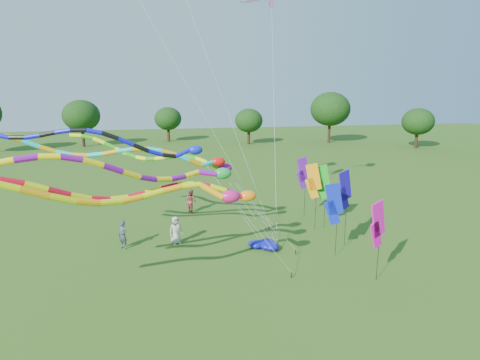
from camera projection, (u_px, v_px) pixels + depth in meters
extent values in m
plane|color=#2B5215|center=(251.00, 285.00, 19.92)|extent=(160.00, 160.00, 0.00)
cylinder|color=#382314|center=(414.00, 142.00, 62.93)|extent=(0.50, 0.50, 2.59)
ellipsoid|color=#11330E|center=(416.00, 120.00, 62.17)|extent=(5.48, 5.48, 4.65)
cylinder|color=#382314|center=(330.00, 133.00, 74.78)|extent=(0.50, 0.50, 2.65)
ellipsoid|color=#11330E|center=(331.00, 114.00, 74.00)|extent=(5.60, 5.60, 4.76)
cylinder|color=#382314|center=(249.00, 133.00, 70.54)|extent=(0.50, 0.50, 3.51)
ellipsoid|color=#11330E|center=(249.00, 107.00, 69.51)|extent=(7.42, 7.42, 6.30)
cylinder|color=#382314|center=(168.00, 134.00, 74.15)|extent=(0.50, 0.50, 2.57)
ellipsoid|color=#11330E|center=(167.00, 115.00, 73.40)|extent=(5.43, 5.43, 4.62)
cylinder|color=#382314|center=(86.00, 141.00, 63.82)|extent=(0.50, 0.50, 2.57)
ellipsoid|color=#11330E|center=(85.00, 120.00, 63.06)|extent=(5.43, 5.43, 4.61)
cylinder|color=black|center=(296.00, 252.00, 23.57)|extent=(0.05, 0.05, 0.30)
cylinder|color=silver|center=(273.00, 224.00, 22.45)|extent=(0.02, 0.02, 4.86)
ellipsoid|color=orange|center=(248.00, 196.00, 21.35)|extent=(0.94, 0.60, 0.60)
cylinder|color=red|center=(234.00, 194.00, 21.07)|extent=(0.27, 0.27, 0.94)
cylinder|color=yellow|center=(218.00, 188.00, 20.79)|extent=(0.27, 0.27, 0.90)
cylinder|color=red|center=(202.00, 185.00, 20.51)|extent=(0.27, 0.27, 0.86)
cylinder|color=yellow|center=(186.00, 184.00, 20.21)|extent=(0.27, 0.27, 0.84)
cylinder|color=red|center=(169.00, 187.00, 19.88)|extent=(0.27, 0.27, 0.84)
cylinder|color=yellow|center=(153.00, 191.00, 19.51)|extent=(0.27, 0.27, 0.85)
cylinder|color=red|center=(136.00, 195.00, 19.09)|extent=(0.27, 0.27, 0.85)
cylinder|color=yellow|center=(119.00, 198.00, 18.60)|extent=(0.27, 0.27, 0.85)
cylinder|color=red|center=(101.00, 199.00, 18.05)|extent=(0.27, 0.27, 0.88)
cylinder|color=yellow|center=(81.00, 197.00, 17.47)|extent=(0.27, 0.27, 0.91)
cylinder|color=red|center=(59.00, 192.00, 16.88)|extent=(0.27, 0.27, 0.93)
cylinder|color=yellow|center=(36.00, 186.00, 16.33)|extent=(0.27, 0.27, 0.91)
cylinder|color=red|center=(12.00, 182.00, 15.83)|extent=(0.27, 0.27, 0.87)
cylinder|color=black|center=(291.00, 275.00, 20.67)|extent=(0.05, 0.05, 0.30)
cylinder|color=silver|center=(263.00, 237.00, 19.37)|extent=(0.02, 0.02, 5.69)
ellipsoid|color=#CA166C|center=(230.00, 196.00, 18.10)|extent=(0.93, 0.60, 0.60)
cylinder|color=#FFA00D|center=(212.00, 191.00, 17.92)|extent=(0.27, 0.27, 1.17)
cylinder|color=#E0E50B|center=(191.00, 186.00, 17.70)|extent=(0.27, 0.27, 0.87)
cylinder|color=#FFA00D|center=(172.00, 189.00, 17.32)|extent=(0.27, 0.27, 0.88)
cylinder|color=#E0E50B|center=(153.00, 194.00, 16.89)|extent=(0.27, 0.27, 0.89)
cylinder|color=#FFA00D|center=(133.00, 199.00, 16.41)|extent=(0.27, 0.27, 0.89)
cylinder|color=#E0E50B|center=(111.00, 202.00, 15.87)|extent=(0.27, 0.27, 0.90)
cylinder|color=#FFA00D|center=(88.00, 202.00, 15.28)|extent=(0.27, 0.27, 0.93)
cylinder|color=#E0E50B|center=(63.00, 199.00, 14.67)|extent=(0.27, 0.27, 0.96)
cylinder|color=#FFA00D|center=(35.00, 193.00, 14.06)|extent=(0.27, 0.27, 0.97)
cylinder|color=#E0E50B|center=(5.00, 186.00, 13.50)|extent=(0.27, 0.27, 0.95)
cylinder|color=black|center=(277.00, 250.00, 23.84)|extent=(0.05, 0.05, 0.30)
cylinder|color=silver|center=(252.00, 213.00, 22.34)|extent=(0.02, 0.02, 6.13)
ellipsoid|color=green|center=(223.00, 173.00, 20.88)|extent=(0.95, 0.61, 0.61)
cylinder|color=#800D96|center=(208.00, 173.00, 20.67)|extent=(0.27, 0.27, 0.95)
cylinder|color=yellow|center=(192.00, 174.00, 20.39)|extent=(0.27, 0.27, 0.84)
cylinder|color=#800D96|center=(178.00, 178.00, 19.86)|extent=(0.27, 0.27, 0.84)
cylinder|color=yellow|center=(163.00, 179.00, 19.29)|extent=(0.27, 0.27, 0.85)
cylinder|color=#800D96|center=(148.00, 178.00, 18.67)|extent=(0.27, 0.27, 0.88)
cylinder|color=yellow|center=(131.00, 174.00, 18.04)|extent=(0.27, 0.27, 0.91)
cylinder|color=#800D96|center=(113.00, 169.00, 17.44)|extent=(0.27, 0.27, 0.91)
cylinder|color=yellow|center=(93.00, 163.00, 16.88)|extent=(0.27, 0.27, 0.88)
cylinder|color=#800D96|center=(72.00, 158.00, 16.41)|extent=(0.27, 0.27, 0.84)
cylinder|color=yellow|center=(49.00, 157.00, 16.02)|extent=(0.27, 0.27, 0.83)
cylinder|color=#800D96|center=(26.00, 158.00, 15.71)|extent=(0.27, 0.27, 0.84)
cylinder|color=yellow|center=(2.00, 162.00, 15.46)|extent=(0.27, 0.27, 0.85)
cylinder|color=black|center=(262.00, 245.00, 24.62)|extent=(0.05, 0.05, 0.30)
cylinder|color=silver|center=(230.00, 199.00, 23.40)|extent=(0.02, 0.02, 7.14)
ellipsoid|color=#0E23C7|center=(195.00, 150.00, 22.20)|extent=(0.80, 0.52, 0.52)
cylinder|color=#0D0DD5|center=(182.00, 153.00, 22.07)|extent=(0.23, 0.23, 0.81)
cylinder|color=black|center=(169.00, 156.00, 21.82)|extent=(0.23, 0.23, 0.78)
cylinder|color=#0D0DD5|center=(155.00, 153.00, 21.41)|extent=(0.23, 0.23, 0.81)
cylinder|color=black|center=(141.00, 148.00, 20.99)|extent=(0.23, 0.23, 0.84)
cylinder|color=#0D0DD5|center=(126.00, 142.00, 20.61)|extent=(0.23, 0.23, 0.83)
cylinder|color=black|center=(110.00, 136.00, 20.30)|extent=(0.23, 0.23, 0.80)
cylinder|color=#0D0DD5|center=(94.00, 132.00, 20.08)|extent=(0.23, 0.23, 0.76)
cylinder|color=black|center=(79.00, 130.00, 19.95)|extent=(0.23, 0.23, 0.75)
cylinder|color=#0D0DD5|center=(63.00, 131.00, 19.91)|extent=(0.23, 0.23, 0.77)
cylinder|color=black|center=(48.00, 134.00, 19.91)|extent=(0.23, 0.23, 0.78)
cylinder|color=#0D0DD5|center=(33.00, 136.00, 19.92)|extent=(0.23, 0.23, 0.77)
cylinder|color=black|center=(17.00, 137.00, 19.91)|extent=(0.23, 0.23, 0.76)
cylinder|color=#0D0DD5|center=(1.00, 136.00, 19.83)|extent=(0.23, 0.23, 0.77)
cylinder|color=black|center=(269.00, 229.00, 27.37)|extent=(0.05, 0.05, 0.30)
cylinder|color=silver|center=(245.00, 196.00, 26.21)|extent=(0.02, 0.02, 5.96)
ellipsoid|color=red|center=(218.00, 162.00, 25.09)|extent=(0.92, 0.59, 0.59)
cylinder|color=#0CD8D4|center=(207.00, 164.00, 24.66)|extent=(0.27, 0.27, 0.91)
cylinder|color=orange|center=(195.00, 163.00, 24.13)|extent=(0.27, 0.27, 0.90)
cylinder|color=#0CD8D4|center=(182.00, 157.00, 23.71)|extent=(0.27, 0.27, 0.89)
cylinder|color=orange|center=(168.00, 153.00, 23.36)|extent=(0.27, 0.27, 0.86)
cylinder|color=#0CD8D4|center=(154.00, 150.00, 23.10)|extent=(0.27, 0.27, 0.83)
cylinder|color=orange|center=(139.00, 149.00, 22.93)|extent=(0.27, 0.27, 0.82)
cylinder|color=#0CD8D4|center=(125.00, 150.00, 22.83)|extent=(0.27, 0.27, 0.84)
cylinder|color=orange|center=(110.00, 153.00, 22.76)|extent=(0.27, 0.27, 0.84)
cylinder|color=#0CD8D4|center=(95.00, 155.00, 22.69)|extent=(0.27, 0.27, 0.83)
cylinder|color=orange|center=(80.00, 155.00, 22.58)|extent=(0.27, 0.27, 0.82)
cylinder|color=#0CD8D4|center=(64.00, 153.00, 22.39)|extent=(0.27, 0.27, 0.84)
cylinder|color=orange|center=(48.00, 149.00, 22.11)|extent=(0.27, 0.27, 0.87)
cylinder|color=#0CD8D4|center=(31.00, 144.00, 21.76)|extent=(0.27, 0.27, 0.89)
cylinder|color=orange|center=(13.00, 138.00, 21.34)|extent=(0.27, 0.27, 0.88)
cylinder|color=black|center=(276.00, 235.00, 26.24)|extent=(0.05, 0.05, 0.30)
cylinder|color=silver|center=(251.00, 201.00, 25.94)|extent=(0.02, 0.02, 5.47)
ellipsoid|color=#870C87|center=(225.00, 168.00, 25.67)|extent=(0.93, 0.60, 0.60)
cylinder|color=#32A415|center=(213.00, 165.00, 25.45)|extent=(0.27, 0.27, 1.00)
cylinder|color=#FCFF0D|center=(201.00, 160.00, 25.23)|extent=(0.27, 0.27, 0.76)
cylinder|color=#32A415|center=(190.00, 157.00, 25.37)|extent=(0.27, 0.27, 0.73)
cylinder|color=#FCFF0D|center=(180.00, 156.00, 25.60)|extent=(0.27, 0.27, 0.74)
cylinder|color=#32A415|center=(170.00, 157.00, 25.88)|extent=(0.27, 0.27, 0.75)
cylinder|color=#FCFF0D|center=(160.00, 158.00, 26.18)|extent=(0.27, 0.27, 0.75)
cylinder|color=#32A415|center=(151.00, 159.00, 26.47)|extent=(0.27, 0.27, 0.74)
cylinder|color=#FCFF0D|center=(141.00, 158.00, 26.69)|extent=(0.27, 0.27, 0.73)
cylinder|color=#32A415|center=(131.00, 155.00, 26.83)|extent=(0.27, 0.27, 0.75)
cylinder|color=#FCFF0D|center=(121.00, 151.00, 26.88)|extent=(0.27, 0.27, 0.79)
cylinder|color=#32A415|center=(110.00, 146.00, 26.85)|extent=(0.27, 0.27, 0.81)
cylinder|color=#FCFF0D|center=(99.00, 141.00, 26.76)|extent=(0.27, 0.27, 0.79)
cylinder|color=#32A415|center=(87.00, 137.00, 26.64)|extent=(0.27, 0.27, 0.76)
cylinder|color=#FCFF0D|center=(76.00, 136.00, 26.52)|extent=(0.27, 0.27, 0.74)
cylinder|color=black|center=(277.00, 248.00, 24.17)|extent=(0.04, 0.04, 0.30)
cylinder|color=silver|center=(225.00, 106.00, 23.05)|extent=(0.01, 0.01, 17.70)
cylinder|color=black|center=(277.00, 248.00, 24.17)|extent=(0.04, 0.04, 0.30)
cylinder|color=silver|center=(161.00, 38.00, 20.00)|extent=(0.01, 0.01, 26.65)
cylinder|color=black|center=(277.00, 248.00, 24.17)|extent=(0.04, 0.04, 0.30)
cylinder|color=silver|center=(274.00, 113.00, 25.79)|extent=(0.01, 0.01, 16.83)
cube|color=purple|center=(254.00, 1.00, 27.26)|extent=(0.90, 0.12, 0.04)
cube|color=purple|center=(246.00, 2.00, 27.18)|extent=(0.90, 0.12, 0.04)
cylinder|color=black|center=(316.00, 199.00, 27.30)|extent=(0.02, 0.02, 4.32)
cube|color=#FF9A0D|center=(314.00, 177.00, 26.99)|extent=(1.11, 0.47, 1.93)
cube|color=#FF9A0D|center=(312.00, 188.00, 27.18)|extent=(0.97, 0.42, 1.51)
cylinder|color=black|center=(346.00, 211.00, 24.49)|extent=(0.02, 0.02, 4.48)
cube|color=#210CB5|center=(345.00, 185.00, 24.00)|extent=(1.10, 0.51, 1.93)
cube|color=#210CB5|center=(344.00, 198.00, 24.14)|extent=(0.96, 0.45, 1.51)
cylinder|color=black|center=(337.00, 223.00, 23.03)|extent=(0.02, 0.02, 4.01)
cube|color=#0D22C0|center=(334.00, 199.00, 22.74)|extent=(1.12, 0.44, 1.93)
cube|color=#0D22C0|center=(332.00, 213.00, 22.93)|extent=(0.98, 0.39, 1.51)
cylinder|color=black|center=(305.00, 189.00, 30.31)|extent=(0.02, 0.02, 4.26)
cube|color=purple|center=(303.00, 169.00, 29.88)|extent=(1.14, 0.35, 1.93)
cube|color=purple|center=(302.00, 180.00, 30.02)|extent=(1.00, 0.31, 1.51)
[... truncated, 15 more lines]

